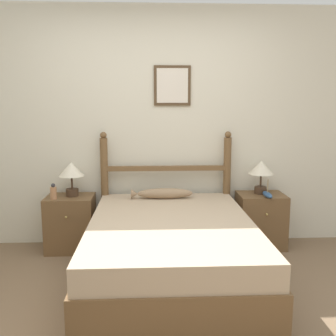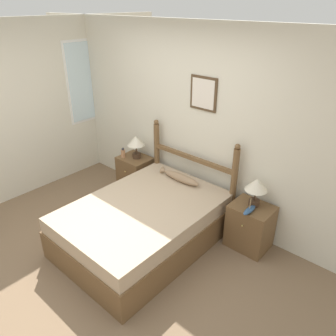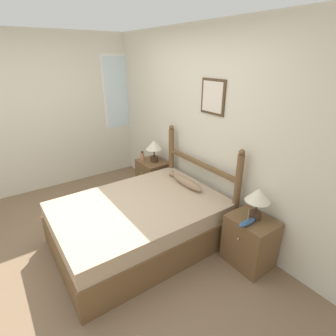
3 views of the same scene
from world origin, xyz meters
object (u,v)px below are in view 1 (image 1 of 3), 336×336
at_px(nightstand_left, 71,223).
at_px(table_lamp_left, 71,172).
at_px(fish_pillow, 163,193).
at_px(model_boat, 267,194).
at_px(bottle, 53,192).
at_px(bed, 171,252).
at_px(nightstand_right, 261,220).
at_px(table_lamp_right, 261,170).

bearing_deg(nightstand_left, table_lamp_left, 35.81).
bearing_deg(fish_pillow, model_boat, -2.82).
bearing_deg(table_lamp_left, nightstand_left, -144.19).
bearing_deg(nightstand_left, bottle, -141.62).
height_order(bed, nightstand_right, nightstand_right).
bearing_deg(nightstand_right, bed, -141.06).
bearing_deg(bottle, table_lamp_left, 37.98).
bearing_deg(nightstand_right, table_lamp_left, 179.45).
bearing_deg(bed, nightstand_left, 141.06).
relative_size(table_lamp_left, fish_pillow, 0.56).
height_order(nightstand_right, bottle, bottle).
xyz_separation_m(nightstand_left, table_lamp_left, (0.03, 0.02, 0.54)).
bearing_deg(table_lamp_left, model_boat, -4.11).
bearing_deg(bed, nightstand_right, 38.94).
bearing_deg(nightstand_left, bed, -38.94).
distance_m(table_lamp_left, table_lamp_right, 1.99).
distance_m(nightstand_left, fish_pillow, 1.02).
xyz_separation_m(table_lamp_right, model_boat, (0.03, -0.16, -0.23)).
relative_size(bottle, fish_pillow, 0.26).
bearing_deg(bottle, table_lamp_right, 3.75).
bearing_deg(model_boat, bed, -146.26).
height_order(bed, table_lamp_right, table_lamp_right).
bearing_deg(nightstand_right, table_lamp_right, 100.33).
xyz_separation_m(bed, table_lamp_right, (1.01, 0.85, 0.56)).
bearing_deg(table_lamp_left, table_lamp_right, 0.40).
height_order(nightstand_right, model_boat, model_boat).
height_order(nightstand_left, fish_pillow, fish_pillow).
bearing_deg(model_boat, nightstand_left, 176.47).
xyz_separation_m(table_lamp_left, fish_pillow, (0.94, -0.09, -0.22)).
relative_size(bed, bottle, 12.14).
height_order(bed, nightstand_left, nightstand_left).
bearing_deg(fish_pillow, table_lamp_left, 174.41).
distance_m(nightstand_right, table_lamp_right, 0.55).
relative_size(table_lamp_right, bottle, 2.19).
relative_size(nightstand_left, table_lamp_left, 1.62).
bearing_deg(table_lamp_right, model_boat, -79.66).
relative_size(nightstand_right, table_lamp_right, 1.62).
relative_size(table_lamp_left, bottle, 2.19).
xyz_separation_m(bottle, model_boat, (2.18, -0.02, -0.05)).
distance_m(nightstand_right, bottle, 2.19).
distance_m(nightstand_left, bottle, 0.40).
xyz_separation_m(nightstand_right, bottle, (-2.16, -0.11, 0.36)).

